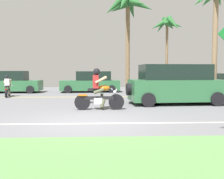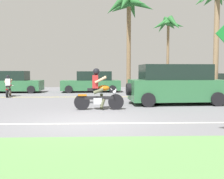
% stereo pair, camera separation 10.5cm
% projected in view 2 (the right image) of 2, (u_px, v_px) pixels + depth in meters
% --- Properties ---
extents(ground, '(56.00, 30.00, 0.04)m').
position_uv_depth(ground, '(91.00, 108.00, 11.18)').
color(ground, slate).
extents(grass_median, '(56.00, 3.80, 0.06)m').
position_uv_depth(grass_median, '(70.00, 169.00, 4.10)').
color(grass_median, '#5B8C4C').
rests_on(grass_median, ground).
extents(lane_line_near, '(50.40, 0.12, 0.01)m').
position_uv_depth(lane_line_near, '(86.00, 123.00, 7.82)').
color(lane_line_near, silver).
rests_on(lane_line_near, ground).
extents(lane_line_far, '(50.40, 0.12, 0.01)m').
position_uv_depth(lane_line_far, '(94.00, 97.00, 16.02)').
color(lane_line_far, yellow).
rests_on(lane_line_far, ground).
extents(motorcyclist, '(2.04, 0.67, 1.71)m').
position_uv_depth(motorcyclist, '(99.00, 92.00, 10.59)').
color(motorcyclist, black).
rests_on(motorcyclist, ground).
extents(suv_nearby, '(4.71, 2.36, 1.90)m').
position_uv_depth(suv_nearby, '(175.00, 85.00, 12.50)').
color(suv_nearby, '#2D663D').
rests_on(suv_nearby, ground).
extents(parked_car_0, '(3.93, 2.00, 1.61)m').
position_uv_depth(parked_car_0, '(14.00, 82.00, 19.37)').
color(parked_car_0, '#2D663D').
rests_on(parked_car_0, ground).
extents(parked_car_1, '(4.57, 2.22, 1.59)m').
position_uv_depth(parked_car_1, '(92.00, 82.00, 19.84)').
color(parked_car_1, '#2D663D').
rests_on(parked_car_1, ground).
extents(parked_car_2, '(4.34, 2.11, 1.68)m').
position_uv_depth(parked_car_2, '(166.00, 81.00, 22.04)').
color(parked_car_2, silver).
rests_on(parked_car_2, ground).
extents(palm_tree_0, '(4.53, 4.37, 8.41)m').
position_uv_depth(palm_tree_0, '(129.00, 8.00, 22.31)').
color(palm_tree_0, brown).
rests_on(palm_tree_0, ground).
extents(palm_tree_1, '(3.08, 2.83, 6.60)m').
position_uv_depth(palm_tree_1, '(168.00, 27.00, 23.49)').
color(palm_tree_1, brown).
rests_on(palm_tree_1, ground).
extents(palm_tree_2, '(4.22, 4.44, 9.31)m').
position_uv_depth(palm_tree_2, '(217.00, 1.00, 22.71)').
color(palm_tree_2, '#846B4C').
rests_on(palm_tree_2, ground).
extents(motorcyclist_distant, '(0.57, 1.60, 1.35)m').
position_uv_depth(motorcyclist_distant, '(8.00, 88.00, 16.12)').
color(motorcyclist_distant, black).
rests_on(motorcyclist_distant, ground).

